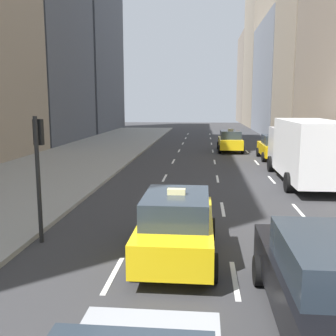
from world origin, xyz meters
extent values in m
cube|color=gray|center=(-7.00, 27.00, 0.07)|extent=(8.00, 66.00, 0.15)
cube|color=white|center=(-0.20, 8.00, 0.01)|extent=(0.12, 2.00, 0.01)
cube|color=white|center=(-0.20, 14.00, 0.01)|extent=(0.12, 2.00, 0.01)
cube|color=white|center=(-0.20, 20.00, 0.01)|extent=(0.12, 2.00, 0.01)
cube|color=white|center=(-0.20, 26.00, 0.01)|extent=(0.12, 2.00, 0.01)
cube|color=white|center=(-0.20, 32.00, 0.01)|extent=(0.12, 2.00, 0.01)
cube|color=white|center=(-0.20, 38.00, 0.01)|extent=(0.12, 2.00, 0.01)
cube|color=white|center=(-0.20, 44.00, 0.01)|extent=(0.12, 2.00, 0.01)
cube|color=white|center=(-0.20, 50.00, 0.01)|extent=(0.12, 2.00, 0.01)
cube|color=white|center=(2.60, 8.00, 0.01)|extent=(0.12, 2.00, 0.01)
cube|color=white|center=(2.60, 14.00, 0.01)|extent=(0.12, 2.00, 0.01)
cube|color=white|center=(2.60, 20.00, 0.01)|extent=(0.12, 2.00, 0.01)
cube|color=white|center=(2.60, 26.00, 0.01)|extent=(0.12, 2.00, 0.01)
cube|color=white|center=(2.60, 32.00, 0.01)|extent=(0.12, 2.00, 0.01)
cube|color=white|center=(2.60, 38.00, 0.01)|extent=(0.12, 2.00, 0.01)
cube|color=white|center=(2.60, 44.00, 0.01)|extent=(0.12, 2.00, 0.01)
cube|color=white|center=(2.60, 50.00, 0.01)|extent=(0.12, 2.00, 0.01)
cube|color=white|center=(5.40, 14.00, 0.01)|extent=(0.12, 2.00, 0.01)
cube|color=white|center=(5.40, 20.00, 0.01)|extent=(0.12, 2.00, 0.01)
cube|color=white|center=(5.40, 26.00, 0.01)|extent=(0.12, 2.00, 0.01)
cube|color=white|center=(5.40, 32.00, 0.01)|extent=(0.12, 2.00, 0.01)
cube|color=white|center=(5.40, 38.00, 0.01)|extent=(0.12, 2.00, 0.01)
cube|color=white|center=(5.40, 44.00, 0.01)|extent=(0.12, 2.00, 0.01)
cube|color=white|center=(5.40, 50.00, 0.01)|extent=(0.12, 2.00, 0.01)
cube|color=#4C515B|center=(-14.00, 38.64, 13.20)|extent=(6.00, 13.89, 26.39)
cube|color=#4C515B|center=(-14.00, 54.57, 13.07)|extent=(6.00, 16.25, 26.15)
cube|color=gray|center=(12.00, 37.96, 12.16)|extent=(6.00, 10.02, 24.33)
cube|color=gray|center=(12.00, 52.19, 7.15)|extent=(6.00, 17.35, 14.29)
cube|color=gray|center=(12.00, 68.77, 14.77)|extent=(6.00, 15.07, 29.54)
cube|color=gray|center=(12.00, 83.52, 8.82)|extent=(6.00, 13.91, 17.63)
cube|color=yellow|center=(4.00, 31.98, 0.71)|extent=(1.80, 4.40, 0.76)
cube|color=#28333D|center=(4.00, 31.71, 1.41)|extent=(1.58, 2.29, 0.64)
cube|color=#F2E599|center=(4.00, 31.71, 1.80)|extent=(0.44, 0.20, 0.14)
cylinder|color=black|center=(3.10, 33.34, 0.33)|extent=(0.22, 0.66, 0.66)
cylinder|color=black|center=(4.90, 33.34, 0.33)|extent=(0.22, 0.66, 0.66)
cylinder|color=black|center=(3.10, 30.61, 0.33)|extent=(0.22, 0.66, 0.66)
cylinder|color=black|center=(4.90, 30.61, 0.33)|extent=(0.22, 0.66, 0.66)
cube|color=yellow|center=(6.80, 27.73, 0.71)|extent=(1.80, 4.40, 0.76)
cube|color=#28333D|center=(6.80, 27.46, 1.41)|extent=(1.58, 2.29, 0.64)
cube|color=#F2E599|center=(6.80, 27.46, 1.80)|extent=(0.44, 0.20, 0.14)
cylinder|color=black|center=(5.90, 29.09, 0.33)|extent=(0.22, 0.66, 0.66)
cylinder|color=black|center=(7.70, 29.09, 0.33)|extent=(0.22, 0.66, 0.66)
cylinder|color=black|center=(5.90, 26.36, 0.33)|extent=(0.22, 0.66, 0.66)
cylinder|color=black|center=(7.70, 26.36, 0.33)|extent=(0.22, 0.66, 0.66)
cube|color=yellow|center=(1.20, 9.22, 0.71)|extent=(1.80, 4.40, 0.76)
cube|color=#28333D|center=(1.20, 8.96, 1.41)|extent=(1.58, 2.29, 0.64)
cube|color=#F2E599|center=(1.20, 8.96, 1.80)|extent=(0.44, 0.20, 0.14)
cylinder|color=black|center=(0.30, 10.59, 0.33)|extent=(0.22, 0.66, 0.66)
cylinder|color=black|center=(2.10, 10.59, 0.33)|extent=(0.22, 0.66, 0.66)
cylinder|color=black|center=(0.30, 7.86, 0.33)|extent=(0.22, 0.66, 0.66)
cylinder|color=black|center=(2.10, 7.86, 0.33)|extent=(0.22, 0.66, 0.66)
cube|color=black|center=(4.00, 6.27, 0.71)|extent=(1.80, 4.97, 0.77)
cube|color=#28333D|center=(4.00, 5.97, 1.42)|extent=(1.58, 2.58, 0.64)
cylinder|color=black|center=(3.10, 7.81, 0.33)|extent=(0.22, 0.66, 0.66)
cube|color=silver|center=(6.80, 22.56, 1.50)|extent=(2.10, 2.40, 2.10)
cube|color=#28333D|center=(6.80, 23.71, 1.80)|extent=(1.90, 0.10, 0.90)
cube|color=white|center=(6.80, 18.36, 1.80)|extent=(2.30, 6.00, 2.70)
cylinder|color=black|center=(5.75, 22.56, 0.45)|extent=(0.28, 0.90, 0.90)
cylinder|color=black|center=(7.85, 22.56, 0.45)|extent=(0.28, 0.90, 0.90)
cylinder|color=black|center=(5.65, 17.16, 0.45)|extent=(0.28, 0.90, 0.90)
cylinder|color=black|center=(-2.75, 9.96, 1.80)|extent=(0.12, 0.12, 3.60)
cube|color=black|center=(-2.75, 10.14, 3.15)|extent=(0.24, 0.20, 0.72)
sphere|color=red|center=(-2.75, 10.25, 3.38)|extent=(0.14, 0.14, 0.14)
sphere|color=#4C3F14|center=(-2.75, 10.25, 3.15)|extent=(0.14, 0.14, 0.14)
sphere|color=#198C2D|center=(-2.75, 10.25, 2.92)|extent=(0.14, 0.14, 0.14)
camera|label=1|loc=(1.86, -0.45, 3.96)|focal=42.00mm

